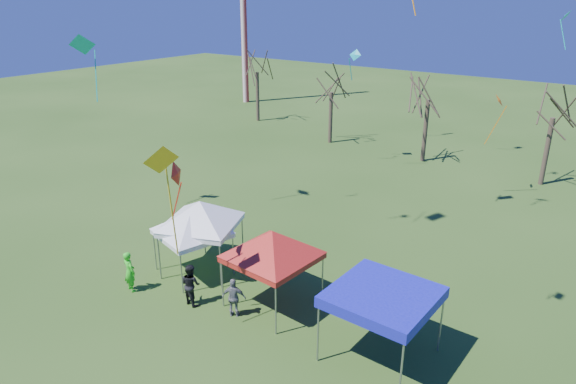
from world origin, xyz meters
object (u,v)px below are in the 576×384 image
tent_white_west (200,206)px  tent_red (272,236)px  tree_2 (431,77)px  person_dark (191,284)px  person_green (130,271)px  tree_3 (558,93)px  tree_1 (332,74)px  tree_0 (257,54)px  tent_blue (383,297)px  person_grey (234,298)px  tent_white_mid (191,216)px

tent_white_west → tent_red: tent_white_west is taller
tree_2 → person_dark: (-0.19, -23.93, -5.41)m
tent_red → person_green: size_ratio=2.37×
tent_red → person_dark: tent_red is taller
tree_3 → tent_white_west: (-10.30, -21.18, -3.00)m
tree_1 → person_dark: tree_1 is taller
tree_3 → tent_white_west: tree_3 is taller
tree_2 → tree_3: (8.40, -0.33, -0.21)m
tree_0 → tent_blue: (25.96, -25.44, -4.11)m
tree_0 → person_green: bearing=-60.8°
tree_2 → person_grey: tree_2 is taller
person_green → person_dark: 2.93m
tree_1 → tree_0: bearing=164.8°
tree_2 → tent_white_mid: (-1.94, -22.04, -3.53)m
person_dark → tent_blue: bearing=-163.2°
tent_red → person_grey: 2.82m
person_grey → tent_white_mid: bearing=-50.5°
tent_white_mid → tent_red: 4.48m
tree_2 → tree_0: bearing=170.8°
tree_3 → person_green: bearing=-115.0°
tent_white_west → tent_blue: 9.45m
tent_white_west → tent_blue: tent_white_west is taller
tree_2 → tent_blue: 23.97m
tree_3 → tent_white_west: 23.74m
tree_2 → person_green: bearing=-96.9°
tent_red → person_grey: size_ratio=2.64×
tree_1 → tent_red: (10.93, -22.30, -2.72)m
tent_blue → person_dark: bearing=-168.9°
tent_white_mid → person_green: tent_white_mid is taller
tree_0 → tent_red: size_ratio=1.96×
tent_white_west → person_dark: 3.68m
tent_blue → person_green: (-10.48, -2.31, -1.47)m
tent_white_west → tent_white_mid: (-0.04, -0.53, -0.32)m
person_green → person_grey: 4.95m
tree_3 → tent_red: bearing=-105.1°
tree_3 → person_grey: (-6.60, -23.24, -5.27)m
tent_red → person_dark: 3.97m
tree_0 → tree_2: (18.48, -3.01, -0.20)m
tree_2 → tree_3: bearing=-2.3°
tree_0 → person_grey: size_ratio=5.19×
tree_0 → tree_1: size_ratio=1.12×
tent_white_mid → person_green: 3.45m
tent_blue → tree_0: bearing=135.6°
tent_white_mid → tent_red: (4.47, 0.01, 0.31)m
tree_0 → tree_3: tree_0 is taller
tree_1 → tent_white_west: tree_1 is taller
tent_white_west → person_dark: (1.71, -2.42, -2.20)m
person_dark → tree_0: bearing=-50.1°
tree_0 → tent_white_mid: (16.54, -25.05, -3.73)m
person_dark → tent_white_mid: bearing=-41.5°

